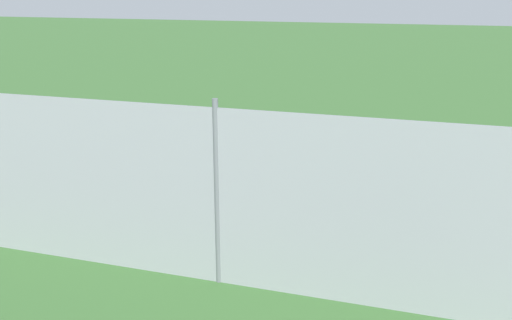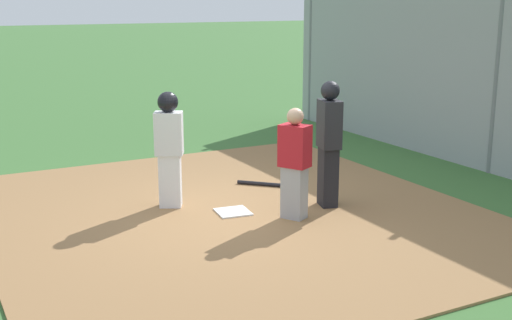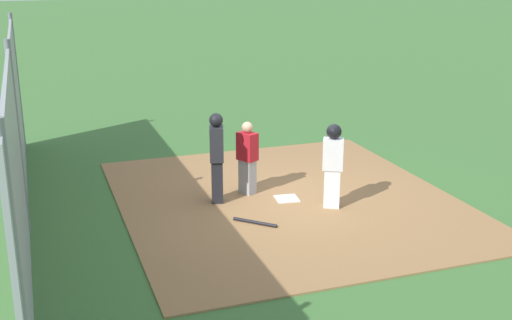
# 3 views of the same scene
# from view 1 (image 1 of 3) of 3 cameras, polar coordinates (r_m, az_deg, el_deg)

# --- Properties ---
(ground_plane) EXTENTS (140.00, 140.00, 0.00)m
(ground_plane) POSITION_cam_1_polar(r_m,az_deg,el_deg) (14.51, 3.03, -3.20)
(ground_plane) COLOR #3D6B33
(dirt_infield) EXTENTS (7.20, 6.40, 0.03)m
(dirt_infield) POSITION_cam_1_polar(r_m,az_deg,el_deg) (14.51, 3.03, -3.14)
(dirt_infield) COLOR olive
(dirt_infield) RESTS_ON ground_plane
(home_plate) EXTENTS (0.49, 0.49, 0.02)m
(home_plate) POSITION_cam_1_polar(r_m,az_deg,el_deg) (14.50, 3.04, -3.05)
(home_plate) COLOR white
(home_plate) RESTS_ON dirt_infield
(catcher) EXTENTS (0.46, 0.41, 1.49)m
(catcher) POSITION_cam_1_polar(r_m,az_deg,el_deg) (13.83, 0.11, -0.75)
(catcher) COLOR #9E9EA3
(catcher) RESTS_ON dirt_infield
(umpire) EXTENTS (0.44, 0.35, 1.77)m
(umpire) POSITION_cam_1_polar(r_m,az_deg,el_deg) (13.07, 0.25, -1.06)
(umpire) COLOR black
(umpire) RESTS_ON dirt_infield
(runner) EXTENTS (0.41, 0.46, 1.63)m
(runner) POSITION_cam_1_polar(r_m,az_deg,el_deg) (14.68, 6.25, 0.89)
(runner) COLOR silver
(runner) RESTS_ON dirt_infield
(baseball_bat) EXTENTS (0.64, 0.65, 0.06)m
(baseball_bat) POSITION_cam_1_polar(r_m,az_deg,el_deg) (13.38, 6.05, -4.84)
(baseball_bat) COLOR black
(baseball_bat) RESTS_ON dirt_infield
(backstop_fence) EXTENTS (12.00, 0.10, 3.35)m
(backstop_fence) POSITION_cam_1_polar(r_m,az_deg,el_deg) (9.61, -4.00, -3.97)
(backstop_fence) COLOR #93999E
(backstop_fence) RESTS_ON ground_plane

